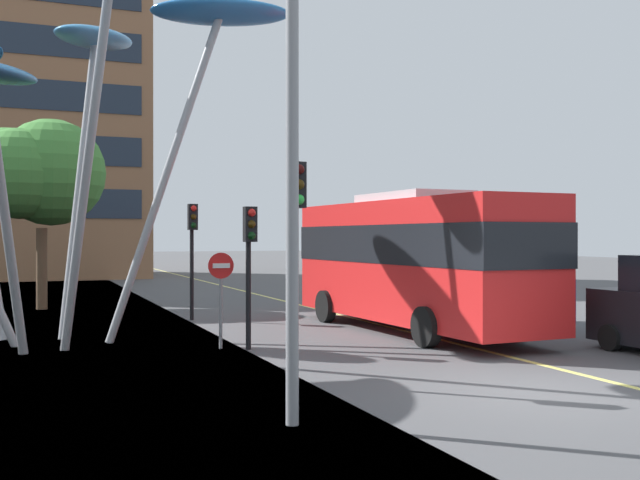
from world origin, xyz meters
TOP-DOWN VIEW (x-y plane):
  - ground at (-0.70, 0.00)m, footprint 120.00×240.00m
  - red_bus at (1.87, 7.74)m, footprint 3.05×9.84m
  - leaf_sculpture at (-7.08, 8.29)m, footprint 11.33×10.14m
  - traffic_light_kerb_near at (-3.54, 2.06)m, footprint 0.28×0.42m
  - traffic_light_kerb_far at (-3.20, 6.13)m, footprint 0.28×0.42m
  - traffic_light_island_mid at (-3.14, 12.60)m, footprint 0.28×0.42m
  - car_parked_mid at (5.26, 8.38)m, footprint 2.05×4.14m
  - street_lamp at (-4.22, -0.58)m, footprint 1.57×0.44m
  - tree_pavement_near at (-7.70, 18.35)m, footprint 4.88×4.33m
  - no_entry_sign at (-3.75, 6.61)m, footprint 0.60×0.12m

SIDE VIEW (x-z plane):
  - ground at x=-0.70m, z-range -0.10..0.00m
  - car_parked_mid at x=5.26m, z-range -0.08..2.16m
  - no_entry_sign at x=-3.75m, z-range 0.38..2.59m
  - red_bus at x=1.87m, z-range 0.17..3.94m
  - traffic_light_kerb_far at x=-3.20m, z-range 0.74..4.00m
  - traffic_light_island_mid at x=-3.14m, z-range 0.81..4.39m
  - traffic_light_kerb_near at x=-3.54m, z-range 0.86..4.74m
  - tree_pavement_near at x=-7.70m, z-range 1.46..8.27m
  - street_lamp at x=-4.22m, z-range 1.07..9.24m
  - leaf_sculpture at x=-7.08m, z-range 2.65..11.37m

